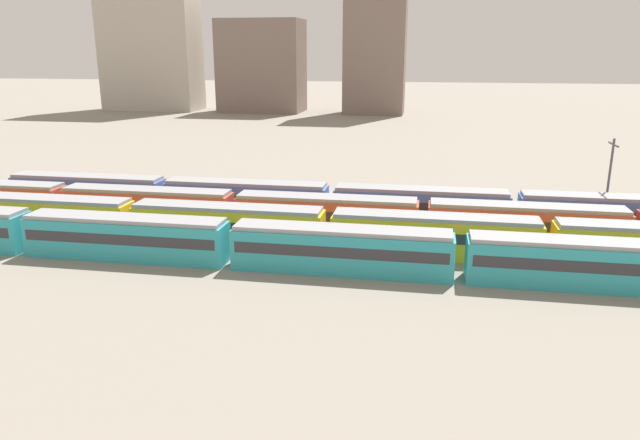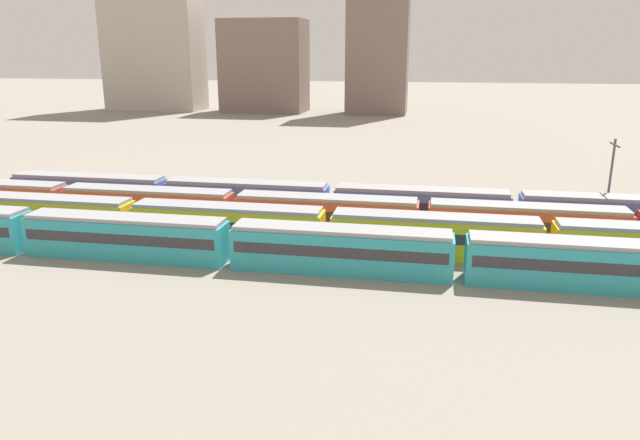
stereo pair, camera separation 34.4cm
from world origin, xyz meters
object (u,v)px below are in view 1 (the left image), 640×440
train_track_1 (434,235)px  train_track_3 (514,210)px  catenary_pole_1 (609,177)px  train_track_0 (230,243)px  train_track_2 (326,214)px

train_track_1 → train_track_3: (8.04, 10.40, 0.00)m
train_track_3 → catenary_pole_1: bearing=16.3°
train_track_3 → catenary_pole_1: size_ratio=12.49×
train_track_3 → catenary_pole_1: catenary_pole_1 is taller
train_track_0 → train_track_3: 29.42m
train_track_0 → train_track_2: same height
train_track_3 → catenary_pole_1: (9.41, 2.75, 3.13)m
train_track_0 → train_track_2: size_ratio=0.80×
train_track_0 → train_track_3: size_ratio=0.66×
train_track_0 → train_track_3: bearing=32.0°
train_track_3 → train_track_2: bearing=-164.3°
train_track_2 → train_track_3: (18.53, 5.20, 0.00)m
train_track_2 → catenary_pole_1: size_ratio=10.39×
catenary_pole_1 → train_track_1: bearing=-143.0°
train_track_0 → catenary_pole_1: bearing=28.1°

